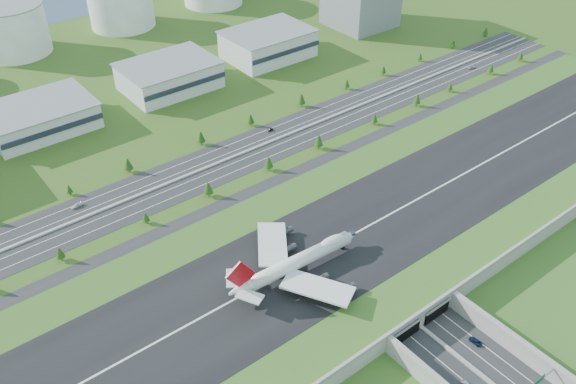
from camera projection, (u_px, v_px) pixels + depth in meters
ground at (335, 258)px, 267.68m from camera, size 1200.00×1200.00×0.00m
airfield_deck at (335, 251)px, 265.17m from camera, size 520.00×100.00×9.20m
north_expressway at (217, 164)px, 327.77m from camera, size 560.00×36.00×0.12m
tree_row at (221, 155)px, 326.14m from camera, size 506.80×48.74×8.47m
hangar_mid_a at (40, 117)px, 353.66m from camera, size 58.00×42.00×15.00m
hangar_mid_b at (169, 76)px, 395.32m from camera, size 58.00×42.00×17.00m
hangar_mid_c at (268, 44)px, 434.50m from camera, size 58.00×42.00×19.00m
fuel_tank_b at (11, 29)px, 436.10m from camera, size 50.00×50.00×35.00m
fuel_tank_c at (121, 4)px, 478.36m from camera, size 50.00×50.00×35.00m
boeing_747 at (297, 262)px, 245.86m from camera, size 64.63×60.99×19.97m
car_2 at (475, 341)px, 229.50m from camera, size 2.58×5.30×1.45m
car_5 at (270, 130)px, 355.13m from camera, size 4.09×1.70×1.32m
car_6 at (471, 67)px, 423.60m from camera, size 6.08×3.81×1.57m
car_7 at (76, 206)px, 296.61m from camera, size 6.06×3.03×1.69m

